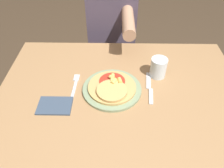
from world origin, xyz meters
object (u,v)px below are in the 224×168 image
Objects in this scene: drinking_glass at (158,68)px; person_diner at (112,32)px; plate at (112,89)px; knife at (150,88)px; pizza at (112,87)px; dining_table at (121,113)px; fork at (75,85)px.

person_diner is at bearing 114.55° from drinking_glass.
plate reaches higher than knife.
pizza reaches higher than knife.
dining_table is 6.76× the size of fork.
plate is at bearing 99.91° from pizza.
fork and knife have the same top height.
person_diner is at bearing 94.60° from dining_table.
pizza is 0.18m from knife.
dining_table is 4.23× the size of plate.
plate is at bearing -175.08° from knife.
pizza is 2.26× the size of drinking_glass.
plate is 0.02m from pizza.
person_diner is (-0.01, 0.64, -0.05)m from plate.
person_diner is at bearing 90.87° from plate.
dining_table is at bearing -48.99° from plate.
plate is at bearing -89.13° from person_diner.
plate is 1.27× the size of knife.
pizza is 0.65m from person_diner.
pizza is 0.19× the size of person_diner.
dining_table is 5.37× the size of knife.
person_diner is (-0.01, 0.64, -0.07)m from pizza.
dining_table is at bearing -137.90° from drinking_glass.
plate is 0.26m from drinking_glass.
drinking_glass reaches higher than pizza.
person_diner reaches higher than drinking_glass.
dining_table is at bearing -20.71° from fork.
knife is at bearing -72.93° from person_diner.
person_diner is at bearing 74.15° from fork.
drinking_glass is (0.41, 0.08, 0.05)m from fork.
plate is 0.19m from fork.
drinking_glass is at bearing 42.10° from dining_table.
dining_table is at bearing -153.18° from knife.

